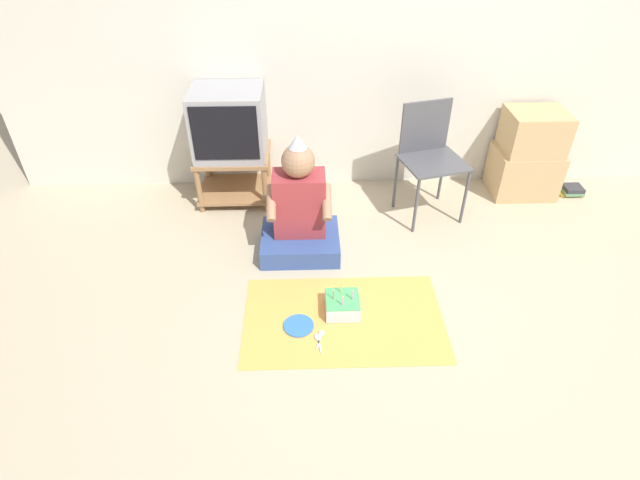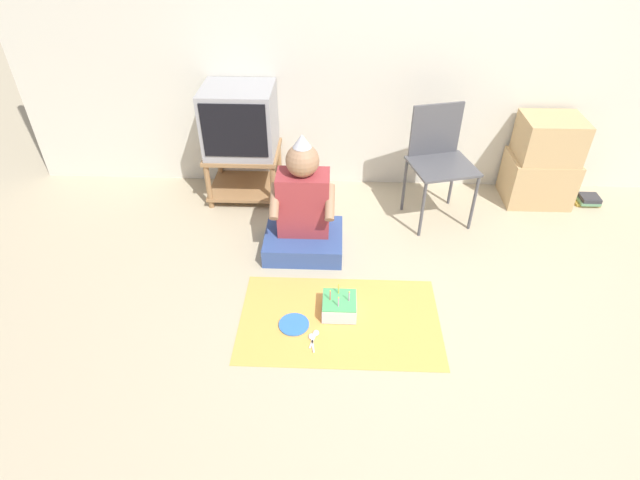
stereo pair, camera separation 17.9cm
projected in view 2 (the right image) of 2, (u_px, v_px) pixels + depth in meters
name	position (u px, v px, depth m)	size (l,w,h in m)	color
ground_plane	(432.00, 347.00, 2.91)	(16.00, 16.00, 0.00)	tan
wall_back	(419.00, 31.00, 3.70)	(6.40, 0.06, 2.55)	beige
tv_stand	(245.00, 168.00, 4.14)	(0.59, 0.49, 0.41)	#997047
tv	(240.00, 120.00, 3.88)	(0.55, 0.48, 0.52)	#99999E
folding_chair	(439.00, 155.00, 3.74)	(0.54, 0.51, 0.88)	#4C4C51
cardboard_box_stack	(543.00, 162.00, 4.01)	(0.52, 0.40, 0.72)	tan
book_pile	(588.00, 200.00, 4.13)	(0.20, 0.15, 0.07)	#A88933
person_seated	(303.00, 213.00, 3.51)	(0.56, 0.47, 0.89)	#334C8C
party_cloth	(340.00, 320.00, 3.09)	(1.24, 0.76, 0.01)	#EFA84C
birthday_cake	(339.00, 306.00, 3.11)	(0.21, 0.21, 0.18)	silver
paper_plate	(294.00, 324.00, 3.05)	(0.19, 0.19, 0.01)	blue
plastic_spoon_near	(315.00, 335.00, 2.98)	(0.05, 0.14, 0.01)	white
plastic_spoon_far	(312.00, 338.00, 2.95)	(0.04, 0.14, 0.01)	white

